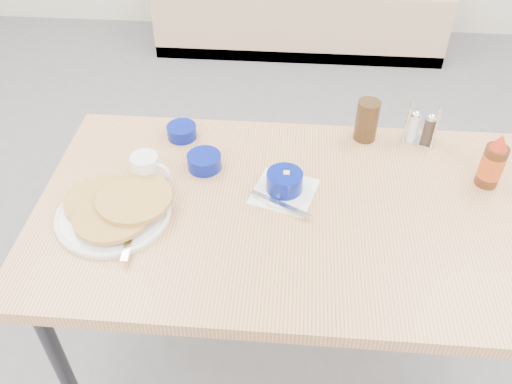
# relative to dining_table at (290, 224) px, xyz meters

# --- Properties ---
(dining_table) EXTENTS (1.40, 0.80, 0.76)m
(dining_table) POSITION_rel_dining_table_xyz_m (0.00, 0.00, 0.00)
(dining_table) COLOR tan
(dining_table) RESTS_ON ground
(pancake_plate) EXTENTS (0.31, 0.32, 0.05)m
(pancake_plate) POSITION_rel_dining_table_xyz_m (-0.47, -0.07, 0.08)
(pancake_plate) COLOR white
(pancake_plate) RESTS_ON dining_table
(coffee_mug) EXTENTS (0.12, 0.08, 0.09)m
(coffee_mug) POSITION_rel_dining_table_xyz_m (-0.41, 0.08, 0.11)
(coffee_mug) COLOR white
(coffee_mug) RESTS_ON dining_table
(grits_setting) EXTENTS (0.20, 0.22, 0.07)m
(grits_setting) POSITION_rel_dining_table_xyz_m (-0.02, 0.06, 0.09)
(grits_setting) COLOR white
(grits_setting) RESTS_ON dining_table
(creamer_bowl) EXTENTS (0.09, 0.09, 0.04)m
(creamer_bowl) POSITION_rel_dining_table_xyz_m (-0.36, 0.30, 0.08)
(creamer_bowl) COLOR navy
(creamer_bowl) RESTS_ON dining_table
(butter_bowl) EXTENTS (0.10, 0.10, 0.05)m
(butter_bowl) POSITION_rel_dining_table_xyz_m (-0.26, 0.15, 0.08)
(butter_bowl) COLOR navy
(butter_bowl) RESTS_ON dining_table
(amber_tumbler) EXTENTS (0.08, 0.08, 0.13)m
(amber_tumbler) POSITION_rel_dining_table_xyz_m (0.22, 0.34, 0.13)
(amber_tumbler) COLOR #342110
(amber_tumbler) RESTS_ON dining_table
(condiment_caddy) EXTENTS (0.11, 0.08, 0.12)m
(condiment_caddy) POSITION_rel_dining_table_xyz_m (0.39, 0.34, 0.10)
(condiment_caddy) COLOR silver
(condiment_caddy) RESTS_ON dining_table
(syrup_bottle) EXTENTS (0.07, 0.07, 0.17)m
(syrup_bottle) POSITION_rel_dining_table_xyz_m (0.55, 0.15, 0.14)
(syrup_bottle) COLOR #47230F
(syrup_bottle) RESTS_ON dining_table
(sugar_wrapper) EXTENTS (0.05, 0.04, 0.00)m
(sugar_wrapper) POSITION_rel_dining_table_xyz_m (-0.51, -0.13, 0.06)
(sugar_wrapper) COLOR #EA4E4E
(sugar_wrapper) RESTS_ON dining_table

